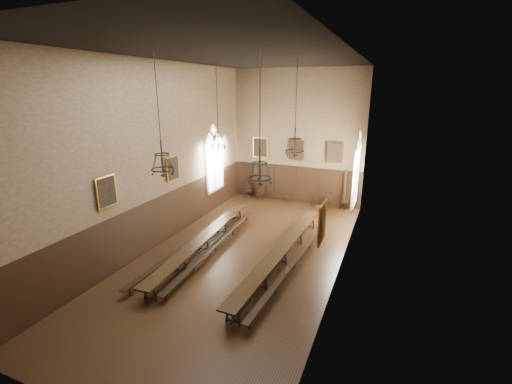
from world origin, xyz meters
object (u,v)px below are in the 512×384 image
Objects in this scene: table_right at (281,256)px; chair_6 at (327,203)px; bench_left_inner at (216,247)px; table_left at (204,244)px; chair_7 at (344,205)px; chandelier_front_left at (162,162)px; chair_0 at (248,193)px; chandelier_front_right at (260,170)px; chair_1 at (261,195)px; chandelier_back_right at (295,145)px; bench_right_outer at (295,262)px; bench_left_outer at (193,243)px; chair_3 at (287,199)px; bench_right_inner at (270,258)px; chandelier_back_left at (218,140)px; chair_5 at (313,202)px.

chair_6 reaches higher than table_right.
table_left is at bearing -167.10° from bench_left_inner.
chair_7 is 13.47m from chandelier_front_left.
chair_0 is 0.23× the size of chandelier_front_right.
table_right is 10.03× the size of chair_0.
table_right is 10.18× the size of chair_7.
chair_1 is (-1.03, 8.60, 0.03)m from bench_left_inner.
chair_6 is 13.08m from chandelier_front_left.
chair_7 is 7.94m from chandelier_back_right.
chair_0 is at bearing 124.99° from bench_right_outer.
bench_left_outer is 11.43× the size of chair_3.
chandelier_back_right reaches higher than chair_0.
table_left is at bearing -177.30° from table_right.
chandelier_front_left is (0.42, -11.40, 4.68)m from chair_1.
chair_0 is at bearing 119.58° from bench_right_inner.
chair_1 is at bearing 120.30° from bench_right_outer.
table_left is 2.21× the size of chandelier_front_left.
bench_right_outer is (1.17, -0.03, 0.02)m from bench_right_inner.
chair_6 is at bearing 83.93° from bench_right_inner.
chair_7 is at bearing -4.57° from chair_1.
chair_7 is 12.18m from chandelier_front_right.
bench_left_outer is at bearing -124.89° from chair_6.
chair_0 is 3.00m from chair_3.
chandelier_front_right is (-0.46, -11.16, 4.66)m from chair_6.
chair_1 is 0.23× the size of chandelier_back_left.
bench_right_outer is 9.63× the size of chair_0.
table_left reaches higher than bench_left_outer.
table_left is 3.94m from table_right.
bench_left_outer is at bearing 151.60° from chandelier_front_right.
chair_1 is (-4.38, 8.55, -0.10)m from table_right.
chandelier_front_left is (0.26, -4.99, -0.16)m from chandelier_back_left.
bench_right_outer reaches higher than bench_right_inner.
chair_3 is (-2.41, 8.61, -0.14)m from table_right.
table_left is 9.70× the size of chair_0.
chair_3 is (0.93, 8.66, -0.01)m from bench_left_inner.
chair_5 is (-0.03, 8.71, 0.01)m from bench_right_inner.
chair_5 reaches higher than bench_right_outer.
bench_left_outer is 1.00× the size of bench_right_outer.
table_left is 9.69× the size of chair_6.
chair_0 reaches higher than table_left.
table_left is 1.01× the size of bench_left_outer.
chair_7 is 0.23× the size of chandelier_back_left.
bench_left_inner is at bearing -141.50° from chandelier_back_right.
bench_right_outer is 10.66m from chair_0.
bench_right_outer is at bearing -71.49° from chair_3.
chair_6 is at bearing -17.45° from chair_0.
chandelier_front_right is at bearing -90.47° from table_right.
chair_3 is at bearing 109.56° from chandelier_back_right.
chandelier_back_left is (-4.21, 2.15, 4.75)m from table_right.
chandelier_back_left is at bearing 96.85° from table_left.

